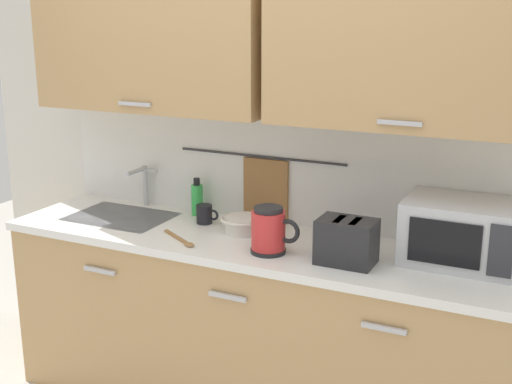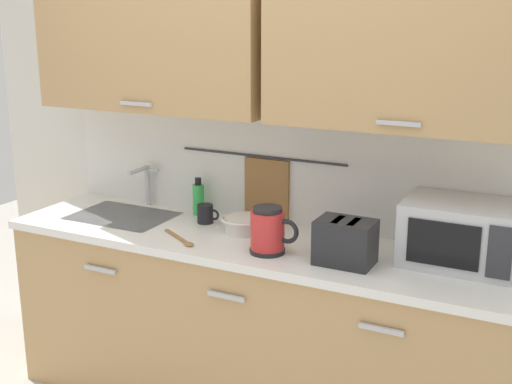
% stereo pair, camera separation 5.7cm
% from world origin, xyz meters
% --- Properties ---
extents(counter_unit, '(2.53, 0.64, 0.90)m').
position_xyz_m(counter_unit, '(-0.01, 0.30, 0.46)').
color(counter_unit, tan).
rests_on(counter_unit, ground).
extents(back_wall_assembly, '(3.70, 0.41, 2.50)m').
position_xyz_m(back_wall_assembly, '(-0.00, 0.53, 1.52)').
color(back_wall_assembly, silver).
rests_on(back_wall_assembly, ground).
extents(sink_faucet, '(0.09, 0.17, 0.22)m').
position_xyz_m(sink_faucet, '(-0.80, 0.53, 1.04)').
color(sink_faucet, '#B2B5BA').
rests_on(sink_faucet, counter_unit).
extents(microwave, '(0.46, 0.35, 0.27)m').
position_xyz_m(microwave, '(0.88, 0.41, 1.04)').
color(microwave, silver).
rests_on(microwave, counter_unit).
extents(electric_kettle, '(0.23, 0.16, 0.21)m').
position_xyz_m(electric_kettle, '(0.11, 0.17, 1.00)').
color(electric_kettle, black).
rests_on(electric_kettle, counter_unit).
extents(dish_soap_bottle, '(0.06, 0.06, 0.20)m').
position_xyz_m(dish_soap_bottle, '(-0.46, 0.52, 0.99)').
color(dish_soap_bottle, green).
rests_on(dish_soap_bottle, counter_unit).
extents(mug_near_sink, '(0.12, 0.08, 0.09)m').
position_xyz_m(mug_near_sink, '(-0.35, 0.41, 0.95)').
color(mug_near_sink, black).
rests_on(mug_near_sink, counter_unit).
extents(mixing_bowl, '(0.21, 0.21, 0.08)m').
position_xyz_m(mixing_bowl, '(-0.12, 0.36, 0.94)').
color(mixing_bowl, silver).
rests_on(mixing_bowl, counter_unit).
extents(toaster, '(0.26, 0.17, 0.19)m').
position_xyz_m(toaster, '(0.46, 0.20, 1.00)').
color(toaster, '#232326').
rests_on(toaster, counter_unit).
extents(mug_by_kettle, '(0.12, 0.08, 0.09)m').
position_xyz_m(mug_by_kettle, '(0.32, 0.42, 0.95)').
color(mug_by_kettle, black).
rests_on(mug_by_kettle, counter_unit).
extents(wooden_spoon, '(0.25, 0.17, 0.01)m').
position_xyz_m(wooden_spoon, '(-0.31, 0.13, 0.91)').
color(wooden_spoon, '#9E7042').
rests_on(wooden_spoon, counter_unit).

